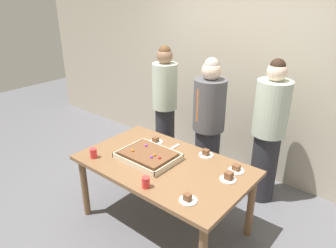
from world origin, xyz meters
TOP-DOWN VIEW (x-y plane):
  - ground_plane at (0.00, 0.00)m, footprint 12.00×12.00m
  - interior_back_panel at (0.00, 1.60)m, footprint 8.00×0.12m
  - party_table at (0.00, 0.00)m, footprint 1.68×1.01m
  - sheet_cake at (-0.18, -0.04)m, footprint 0.57×0.44m
  - plated_slice_near_left at (0.63, 0.15)m, footprint 0.15×0.15m
  - plated_slice_near_right at (-0.36, 0.29)m, footprint 0.15×0.15m
  - plated_slice_far_left at (0.23, 0.39)m, footprint 0.15×0.15m
  - plated_slice_far_right at (0.53, -0.33)m, footprint 0.15×0.15m
  - plated_slice_center_front at (0.61, 0.32)m, footprint 0.15×0.15m
  - drink_cup_nearest at (-0.62, -0.37)m, footprint 0.07×0.07m
  - drink_cup_middle at (0.14, -0.41)m, footprint 0.07×0.07m
  - cake_server_utensil at (-0.13, 0.31)m, footprint 0.03×0.20m
  - person_serving_front at (-0.01, 0.81)m, footprint 0.36×0.36m
  - person_green_shirt_behind at (0.58, 1.10)m, footprint 0.37×0.37m
  - person_striped_tie_right at (-0.75, 0.90)m, footprint 0.32×0.32m

SIDE VIEW (x-z plane):
  - ground_plane at x=0.00m, z-range 0.00..0.00m
  - party_table at x=0.00m, z-range 0.29..1.02m
  - cake_server_utensil at x=-0.13m, z-range 0.74..0.75m
  - plated_slice_center_front at x=0.61m, z-range 0.73..0.79m
  - plated_slice_near_right at x=-0.36m, z-range 0.73..0.79m
  - plated_slice_far_right at x=0.53m, z-range 0.72..0.79m
  - plated_slice_far_left at x=0.23m, z-range 0.72..0.79m
  - plated_slice_near_left at x=0.63m, z-range 0.73..0.80m
  - sheet_cake at x=-0.18m, z-range 0.72..0.82m
  - drink_cup_nearest at x=-0.62m, z-range 0.74..0.84m
  - drink_cup_middle at x=0.14m, z-range 0.74..0.84m
  - person_serving_front at x=-0.01m, z-range 0.02..1.67m
  - person_green_shirt_behind at x=0.58m, z-range 0.02..1.69m
  - person_striped_tie_right at x=-0.75m, z-range 0.04..1.72m
  - interior_back_panel at x=0.00m, z-range 0.00..3.00m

